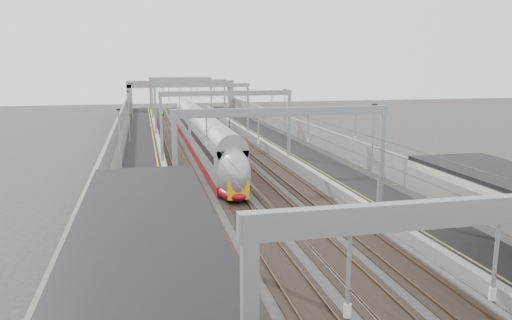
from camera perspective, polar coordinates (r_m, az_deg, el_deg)
name	(u,v)px	position (r m, az deg, el deg)	size (l,w,h in m)	color
platform_left	(144,161)	(51.62, -12.64, -0.10)	(4.00, 120.00, 1.00)	black
platform_right	(296,155)	(54.03, 4.58, 0.61)	(4.00, 120.00, 1.00)	black
tracks	(223,162)	(52.32, -3.83, -0.22)	(11.40, 140.00, 0.20)	black
overhead_line	(213,99)	(58.04, -4.94, 6.92)	(13.00, 140.00, 6.60)	gray
overbridge	(181,88)	(106.15, -8.58, 8.11)	(22.00, 2.20, 6.90)	slate
wall_left	(111,151)	(51.54, -16.24, 0.96)	(0.30, 120.00, 3.20)	slate
wall_right	(324,144)	(54.88, 7.78, 1.86)	(0.30, 120.00, 3.20)	slate
train	(203,139)	(56.04, -6.06, 2.45)	(2.49, 45.39, 3.95)	maroon
signal_green	(162,118)	(74.02, -10.64, 4.70)	(0.32, 0.32, 3.48)	black
signal_red_near	(215,114)	(79.23, -4.67, 5.24)	(0.32, 0.32, 3.48)	black
signal_red_far	(230,114)	(79.13, -3.04, 5.25)	(0.32, 0.32, 3.48)	black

